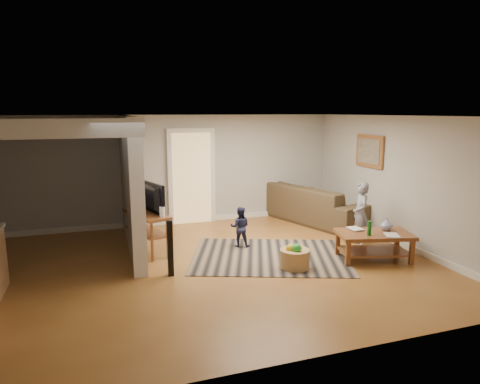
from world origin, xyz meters
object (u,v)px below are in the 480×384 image
(coffee_table, at_px, (375,238))
(speaker_left, at_px, (170,248))
(tv_console, at_px, (148,216))
(child, at_px, (359,245))
(sofa, at_px, (313,220))
(toddler, at_px, (240,247))
(speaker_right, at_px, (136,206))
(toy_basket, at_px, (295,258))

(coffee_table, xyz_separation_m, speaker_left, (-3.53, 0.39, 0.07))
(tv_console, relative_size, speaker_left, 1.41)
(tv_console, bearing_deg, coffee_table, -42.15)
(tv_console, distance_m, child, 4.10)
(sofa, height_order, speaker_left, speaker_left)
(sofa, bearing_deg, toddler, 102.05)
(coffee_table, bearing_deg, child, 74.42)
(coffee_table, relative_size, tv_console, 1.10)
(speaker_right, relative_size, toy_basket, 2.16)
(speaker_left, height_order, toddler, speaker_left)
(sofa, height_order, speaker_right, speaker_right)
(sofa, bearing_deg, child, 159.50)
(tv_console, relative_size, toddler, 1.62)
(tv_console, xyz_separation_m, toddler, (1.71, -0.25, -0.68))
(sofa, distance_m, child, 2.03)
(coffee_table, relative_size, toy_basket, 2.83)
(coffee_table, height_order, toy_basket, coffee_table)
(speaker_left, height_order, child, speaker_left)
(child, bearing_deg, coffee_table, 2.24)
(toy_basket, distance_m, toddler, 1.48)
(speaker_right, distance_m, child, 4.76)
(child, bearing_deg, speaker_left, -66.51)
(child, bearing_deg, tv_console, -85.35)
(sofa, distance_m, toddler, 2.67)
(sofa, height_order, toddler, sofa)
(child, height_order, toddler, child)
(sofa, xyz_separation_m, toddler, (-2.30, -1.36, 0.00))
(sofa, xyz_separation_m, toy_basket, (-1.80, -2.74, 0.18))
(tv_console, relative_size, toy_basket, 2.58)
(coffee_table, bearing_deg, sofa, 84.24)
(speaker_right, distance_m, toddler, 2.62)
(tv_console, bearing_deg, sofa, -2.36)
(tv_console, xyz_separation_m, speaker_right, (-0.06, 1.61, -0.15))
(sofa, bearing_deg, toy_basket, 128.12)
(toy_basket, xyz_separation_m, toddler, (-0.50, 1.38, -0.18))
(speaker_left, bearing_deg, child, 8.65)
(tv_console, bearing_deg, child, -31.00)
(speaker_right, bearing_deg, sofa, -0.53)
(toy_basket, xyz_separation_m, child, (1.73, 0.71, -0.18))
(speaker_left, xyz_separation_m, speaker_right, (-0.26, 2.90, 0.08))
(speaker_left, bearing_deg, toy_basket, -6.47)
(coffee_table, bearing_deg, toy_basket, 177.89)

